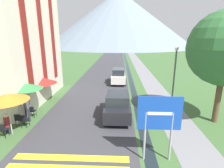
# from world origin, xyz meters

# --- Properties ---
(ground_plane) EXTENTS (160.00, 160.00, 0.00)m
(ground_plane) POSITION_xyz_m (0.00, 20.00, 0.00)
(ground_plane) COLOR #3D6033
(road) EXTENTS (6.40, 60.00, 0.01)m
(road) POSITION_xyz_m (-2.50, 30.00, 0.00)
(road) COLOR #38383D
(road) RESTS_ON ground_plane
(footpath) EXTENTS (2.20, 60.00, 0.01)m
(footpath) POSITION_xyz_m (3.60, 30.00, 0.00)
(footpath) COLOR slate
(footpath) RESTS_ON ground_plane
(drainage_channel) EXTENTS (0.60, 60.00, 0.00)m
(drainage_channel) POSITION_xyz_m (1.20, 30.00, 0.00)
(drainage_channel) COLOR black
(drainage_channel) RESTS_ON ground_plane
(mountain_distant) EXTENTS (80.48, 80.48, 29.43)m
(mountain_distant) POSITION_xyz_m (-1.22, 99.39, 14.72)
(mountain_distant) COLOR slate
(mountain_distant) RESTS_ON ground_plane
(hotel_building) EXTENTS (5.78, 9.58, 12.52)m
(hotel_building) POSITION_xyz_m (-9.40, 12.00, 6.71)
(hotel_building) COLOR beige
(hotel_building) RESTS_ON ground_plane
(road_sign) EXTENTS (1.92, 0.11, 3.11)m
(road_sign) POSITION_xyz_m (1.47, 4.41, 2.06)
(road_sign) COLOR #9E9EA3
(road_sign) RESTS_ON ground_plane
(parked_car_near) EXTENTS (1.84, 3.82, 1.82)m
(parked_car_near) POSITION_xyz_m (-0.40, 8.81, 0.91)
(parked_car_near) COLOR black
(parked_car_near) RESTS_ON ground_plane
(parked_car_far) EXTENTS (1.75, 3.81, 1.82)m
(parked_car_far) POSITION_xyz_m (-0.41, 18.14, 0.91)
(parked_car_far) COLOR silver
(parked_car_far) RESTS_ON ground_plane
(cafe_chair_middle) EXTENTS (0.40, 0.40, 0.85)m
(cafe_chair_middle) POSITION_xyz_m (-6.41, 8.48, 0.51)
(cafe_chair_middle) COLOR black
(cafe_chair_middle) RESTS_ON ground_plane
(cafe_chair_near_right) EXTENTS (0.40, 0.40, 0.85)m
(cafe_chair_near_right) POSITION_xyz_m (-6.21, 7.09, 0.51)
(cafe_chair_near_right) COLOR black
(cafe_chair_near_right) RESTS_ON ground_plane
(cafe_chair_near_left) EXTENTS (0.40, 0.40, 0.85)m
(cafe_chair_near_left) POSITION_xyz_m (-6.63, 7.21, 0.51)
(cafe_chair_near_left) COLOR black
(cafe_chair_near_left) RESTS_ON ground_plane
(cafe_chair_nearest) EXTENTS (0.40, 0.40, 0.85)m
(cafe_chair_nearest) POSITION_xyz_m (-6.81, 5.88, 0.51)
(cafe_chair_nearest) COLOR black
(cafe_chair_nearest) RESTS_ON ground_plane
(cafe_umbrella_front_orange) EXTENTS (2.39, 2.39, 2.46)m
(cafe_umbrella_front_orange) POSITION_xyz_m (-6.54, 6.27, 2.27)
(cafe_umbrella_front_orange) COLOR #B7B2A8
(cafe_umbrella_front_orange) RESTS_ON ground_plane
(cafe_umbrella_middle_green) EXTENTS (2.05, 2.05, 2.44)m
(cafe_umbrella_middle_green) POSITION_xyz_m (-6.61, 8.66, 2.23)
(cafe_umbrella_middle_green) COLOR #B7B2A8
(cafe_umbrella_middle_green) RESTS_ON ground_plane
(cafe_umbrella_rear_red) EXTENTS (2.34, 2.34, 2.19)m
(cafe_umbrella_rear_red) POSITION_xyz_m (-6.79, 11.46, 1.95)
(cafe_umbrella_rear_red) COLOR #B7B2A8
(cafe_umbrella_rear_red) RESTS_ON ground_plane
(person_seated_near) EXTENTS (0.32, 0.32, 1.24)m
(person_seated_near) POSITION_xyz_m (-6.80, 6.33, 0.69)
(person_seated_near) COLOR #282833
(person_seated_near) RESTS_ON ground_plane
(person_standing_terrace) EXTENTS (0.32, 0.32, 1.71)m
(person_standing_terrace) POSITION_xyz_m (-6.39, 7.85, 1.00)
(person_standing_terrace) COLOR #282833
(person_standing_terrace) RESTS_ON ground_plane
(person_seated_far) EXTENTS (0.32, 0.32, 1.23)m
(person_seated_far) POSITION_xyz_m (-7.04, 9.77, 0.68)
(person_seated_far) COLOR #282833
(person_seated_far) RESTS_ON ground_plane
(streetlamp) EXTENTS (0.28, 0.28, 4.86)m
(streetlamp) POSITION_xyz_m (3.78, 10.25, 2.90)
(streetlamp) COLOR #515156
(streetlamp) RESTS_ON ground_plane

